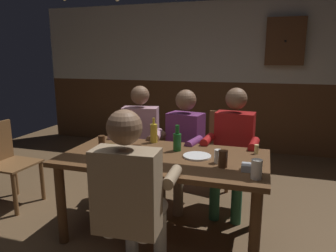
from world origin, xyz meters
name	(u,v)px	position (x,y,z in m)	size (l,w,h in m)	color
ground_plane	(157,245)	(0.00, 0.00, 0.00)	(7.59, 7.59, 0.00)	brown
back_wall_upper	(218,42)	(0.00, 3.05, 1.78)	(6.33, 0.12, 1.28)	beige
back_wall_wainscot	(216,115)	(0.00, 3.05, 0.57)	(6.33, 0.12, 1.14)	brown
dining_table	(164,167)	(0.00, 0.18, 0.63)	(1.72, 0.91, 0.73)	brown
person_0	(139,138)	(-0.50, 0.85, 0.68)	(0.57, 0.58, 1.24)	#B78493
person_1	(182,142)	(-0.01, 0.86, 0.67)	(0.55, 0.58, 1.22)	#6B2D66
person_2	(233,145)	(0.51, 0.86, 0.69)	(0.54, 0.55, 1.25)	#AD1919
person_3	(131,193)	(0.00, -0.49, 0.69)	(0.57, 0.53, 1.25)	#997F60
chair_empty_near_right	(7,161)	(-1.77, 0.27, 0.48)	(0.46, 0.46, 0.88)	brown
chair_empty_near_left	(220,145)	(0.30, 1.54, 0.48)	(0.52, 0.52, 0.88)	brown
table_candle	(256,149)	(0.75, 0.47, 0.77)	(0.04, 0.04, 0.08)	#F9E08C
condiment_caddy	(251,168)	(0.73, 0.03, 0.76)	(0.14, 0.10, 0.05)	#B2B7BC
plate_0	(197,156)	(0.28, 0.23, 0.74)	(0.23, 0.23, 0.01)	white
bottle_0	(154,133)	(-0.22, 0.55, 0.83)	(0.07, 0.07, 0.24)	gold
bottle_1	(177,141)	(0.07, 0.35, 0.82)	(0.07, 0.07, 0.23)	#195923
bottle_2	(119,154)	(-0.27, -0.11, 0.81)	(0.07, 0.07, 0.21)	red
pint_glass_0	(223,159)	(0.51, 0.05, 0.80)	(0.07, 0.07, 0.13)	#4C2D19
pint_glass_1	(102,143)	(-0.57, 0.16, 0.80)	(0.06, 0.06, 0.14)	#4C2D19
pint_glass_2	(218,156)	(0.46, 0.14, 0.79)	(0.06, 0.06, 0.11)	white
pint_glass_3	(257,169)	(0.76, -0.12, 0.80)	(0.08, 0.08, 0.14)	white
pint_glass_4	(136,152)	(-0.19, 0.05, 0.79)	(0.08, 0.08, 0.11)	#4C2D19
pint_glass_5	(111,151)	(-0.39, -0.02, 0.79)	(0.06, 0.06, 0.12)	#E5C64C
wall_dart_cabinet	(285,41)	(1.02, 2.92, 1.77)	(0.56, 0.15, 0.70)	brown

